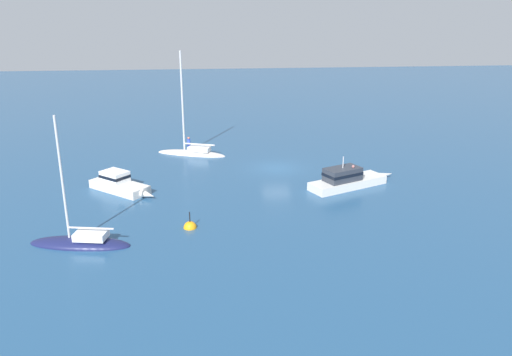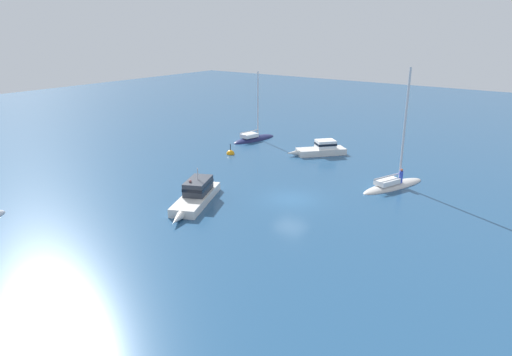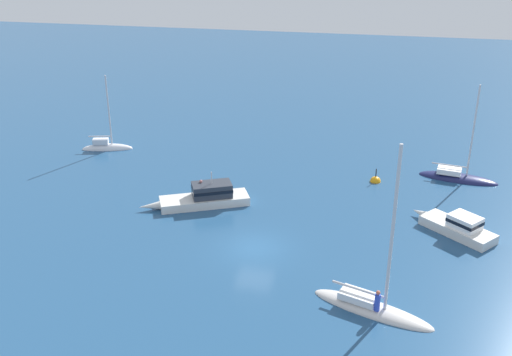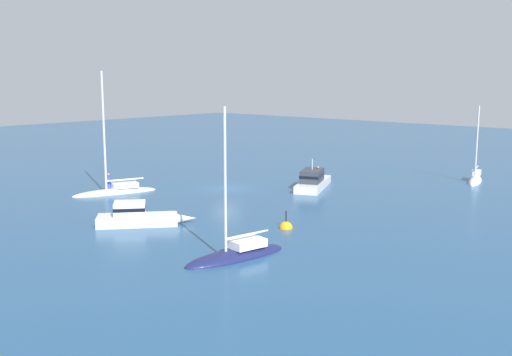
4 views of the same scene
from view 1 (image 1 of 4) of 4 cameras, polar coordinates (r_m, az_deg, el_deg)
name	(u,v)px [view 1 (image 1 of 4)]	position (r m, az deg, el deg)	size (l,w,h in m)	color
ground_plane	(277,168)	(47.67, 2.31, 1.10)	(160.00, 160.00, 0.00)	navy
cabin_cruiser	(120,184)	(43.07, -14.87, -0.62)	(5.24, 5.80, 1.58)	silver
sloop	(192,152)	(52.46, -7.11, 2.87)	(4.02, 7.31, 10.63)	silver
sloop_1	(81,243)	(34.41, -18.80, -6.80)	(3.03, 6.71, 8.70)	#191E4C
cabin_cruiser_1	(347,179)	(43.17, 10.08, -0.11)	(4.73, 8.22, 2.69)	silver
channel_buoy	(190,228)	(35.28, -7.30, -5.48)	(0.90, 0.90, 1.61)	orange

